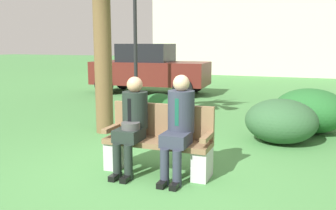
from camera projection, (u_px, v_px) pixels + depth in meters
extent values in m
plane|color=#478444|center=(142.00, 174.00, 4.79)|extent=(80.00, 80.00, 0.00)
cube|color=brown|center=(157.00, 142.00, 4.79)|extent=(1.43, 0.44, 0.07)
cube|color=brown|center=(163.00, 120.00, 4.92)|extent=(1.43, 0.06, 0.45)
cube|color=brown|center=(112.00, 128.00, 5.00)|extent=(0.08, 0.44, 0.06)
cube|color=brown|center=(207.00, 137.00, 4.53)|extent=(0.08, 0.44, 0.06)
cube|color=#BBBBBB|center=(116.00, 154.00, 5.04)|extent=(0.20, 0.37, 0.38)
cube|color=#BBBBBB|center=(202.00, 164.00, 4.62)|extent=(0.20, 0.37, 0.38)
cube|color=#1E2823|center=(129.00, 135.00, 4.73)|extent=(0.32, 0.38, 0.16)
cylinder|color=#1E2823|center=(117.00, 161.00, 4.63)|extent=(0.11, 0.11, 0.45)
cylinder|color=#1E2823|center=(128.00, 162.00, 4.58)|extent=(0.11, 0.11, 0.45)
cube|color=black|center=(115.00, 177.00, 4.61)|extent=(0.09, 0.22, 0.07)
cube|color=black|center=(126.00, 178.00, 4.55)|extent=(0.09, 0.22, 0.07)
cylinder|color=#1E2823|center=(135.00, 110.00, 4.85)|extent=(0.34, 0.34, 0.49)
cube|color=black|center=(129.00, 111.00, 4.70)|extent=(0.05, 0.01, 0.31)
sphere|color=tan|center=(135.00, 85.00, 4.80)|extent=(0.21, 0.21, 0.21)
cylinder|color=#444444|center=(131.00, 126.00, 4.68)|extent=(0.24, 0.24, 0.09)
cube|color=#2D3342|center=(176.00, 139.00, 4.50)|extent=(0.32, 0.38, 0.16)
cylinder|color=#2D3342|center=(165.00, 167.00, 4.41)|extent=(0.11, 0.11, 0.45)
cylinder|color=#2D3342|center=(177.00, 168.00, 4.35)|extent=(0.11, 0.11, 0.45)
cube|color=black|center=(163.00, 184.00, 4.38)|extent=(0.09, 0.22, 0.07)
cube|color=black|center=(175.00, 185.00, 4.33)|extent=(0.09, 0.22, 0.07)
cylinder|color=#2D3342|center=(181.00, 111.00, 4.62)|extent=(0.34, 0.34, 0.53)
cube|color=#144C3D|center=(177.00, 112.00, 4.47)|extent=(0.05, 0.01, 0.34)
sphere|color=tan|center=(181.00, 83.00, 4.56)|extent=(0.21, 0.21, 0.21)
cylinder|color=brown|center=(103.00, 45.00, 6.79)|extent=(0.33, 0.33, 3.34)
ellipsoid|color=#236029|center=(310.00, 111.00, 6.97)|extent=(1.36, 1.25, 0.85)
ellipsoid|color=#25622B|center=(159.00, 105.00, 8.44)|extent=(0.88, 0.81, 0.55)
ellipsoid|color=#2F5833|center=(281.00, 121.00, 6.25)|extent=(1.22, 1.12, 0.76)
cube|color=#591E19|center=(150.00, 73.00, 12.37)|extent=(3.97, 1.74, 0.76)
cube|color=black|center=(146.00, 53.00, 12.30)|extent=(1.76, 1.44, 0.60)
cylinder|color=black|center=(195.00, 83.00, 12.75)|extent=(0.65, 0.17, 0.64)
cylinder|color=black|center=(183.00, 88.00, 11.29)|extent=(0.65, 0.17, 0.64)
cylinder|color=black|center=(124.00, 81.00, 13.58)|extent=(0.65, 0.17, 0.64)
cylinder|color=black|center=(104.00, 85.00, 12.12)|extent=(0.65, 0.17, 0.64)
cylinder|color=black|center=(135.00, 44.00, 10.05)|extent=(0.10, 0.10, 3.38)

